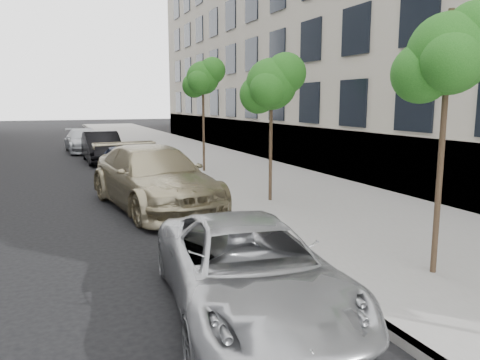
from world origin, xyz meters
TOP-DOWN VIEW (x-y plane):
  - sidewalk at (4.30, 24.00)m, footprint 6.40×72.00m
  - curb at (1.18, 24.00)m, footprint 0.15×72.00m
  - tree_near at (3.23, 1.50)m, footprint 1.67×1.47m
  - tree_mid at (3.23, 8.00)m, footprint 1.80×1.60m
  - tree_far at (3.23, 14.50)m, footprint 1.71×1.51m
  - minivan at (-0.29, 1.49)m, footprint 2.83×5.10m
  - suv at (-0.10, 8.89)m, footprint 3.32×6.41m
  - sedan_blue at (-0.10, 14.69)m, footprint 1.57×3.90m
  - sedan_black at (-0.40, 20.26)m, footprint 1.77×4.75m
  - sedan_rear at (-0.95, 25.63)m, footprint 2.20×4.91m

SIDE VIEW (x-z plane):
  - sidewalk at x=4.30m, z-range 0.00..0.14m
  - curb at x=1.18m, z-range 0.00..0.14m
  - sedan_blue at x=-0.10m, z-range 0.00..1.33m
  - minivan at x=-0.29m, z-range 0.00..1.35m
  - sedan_rear at x=-0.95m, z-range 0.00..1.40m
  - sedan_black at x=-0.40m, z-range 0.00..1.55m
  - suv at x=-0.10m, z-range 0.00..1.78m
  - tree_mid at x=3.23m, z-range 1.41..5.72m
  - tree_near at x=3.23m, z-range 1.56..6.06m
  - tree_far at x=3.23m, z-range 1.66..6.39m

